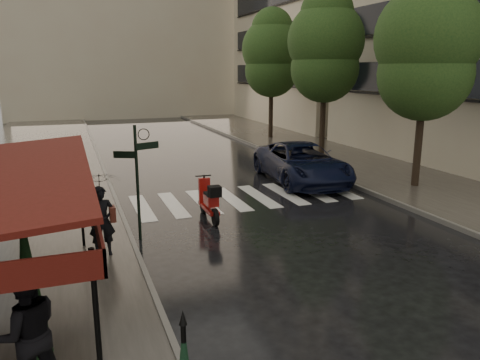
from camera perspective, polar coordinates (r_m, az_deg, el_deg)
ground at (r=10.52m, az=-2.95°, el=-11.88°), size 120.00×120.00×0.00m
sidewalk_near at (r=21.63m, az=-24.29°, el=0.35°), size 6.00×60.00×0.12m
sidewalk_far at (r=25.20m, az=11.33°, el=2.98°), size 5.50×60.00×0.12m
curb_near at (r=21.60m, az=-16.23°, el=1.04°), size 0.12×60.00×0.16m
curb_far at (r=23.87m, az=5.58°, el=2.64°), size 0.12×60.00×0.16m
crosswalk at (r=16.77m, az=0.65°, el=-2.13°), size 7.85×3.20×0.01m
signpost at (r=12.49m, az=-12.42°, el=0.78°), size 1.17×0.29×3.10m
haussmann_far at (r=40.34m, az=9.07°, el=19.98°), size 8.00×16.00×18.50m
backdrop_building at (r=47.78m, az=-13.93°, el=19.62°), size 22.00×6.00×20.00m
tree_near at (r=18.79m, az=21.84°, el=14.98°), size 3.80×3.80×7.99m
tree_mid at (r=24.44m, az=10.39°, el=15.75°), size 3.80×3.80×8.34m
tree_far at (r=30.77m, az=3.88°, el=15.14°), size 3.80×3.80×8.16m
pedestrian_with_umbrella at (r=11.42m, az=-16.71°, el=-1.03°), size 1.02×1.04×2.47m
pedestrian_terrace at (r=7.13m, az=-24.58°, el=-16.60°), size 1.08×0.93×1.90m
scooter at (r=14.21m, az=-3.74°, el=-2.62°), size 0.50×1.90×1.25m
parked_car at (r=19.14m, az=7.52°, el=2.10°), size 3.05×5.84×1.57m
parasol_back at (r=7.51m, az=-24.36°, el=-11.35°), size 0.48×0.48×2.56m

